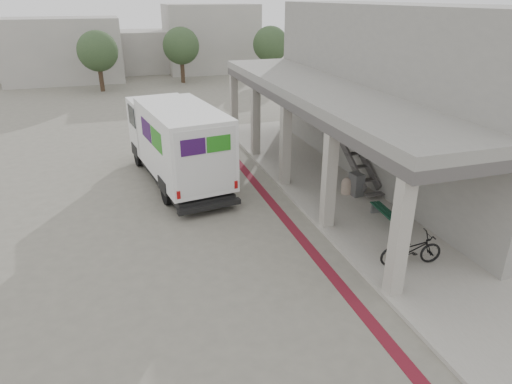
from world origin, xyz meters
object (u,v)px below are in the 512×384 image
object	(u,v)px
bench	(386,214)
bicycle_black	(411,249)
utility_cabinet	(356,184)
fedex_truck	(176,141)

from	to	relation	value
bench	bicycle_black	xyz separation A→B (m)	(-0.83, -2.61, 0.21)
utility_cabinet	bicycle_black	world-z (taller)	bicycle_black
bench	utility_cabinet	distance (m)	2.36
bench	utility_cabinet	size ratio (longest dim) A/B	1.89
fedex_truck	bicycle_black	xyz separation A→B (m)	(5.35, -8.82, -1.17)
bench	utility_cabinet	xyz separation A→B (m)	(0.16, 2.35, 0.17)
utility_cabinet	fedex_truck	bearing A→B (deg)	143.54
fedex_truck	utility_cabinet	distance (m)	7.52
fedex_truck	utility_cabinet	bearing A→B (deg)	-39.86
fedex_truck	utility_cabinet	xyz separation A→B (m)	(6.34, -3.87, -1.21)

